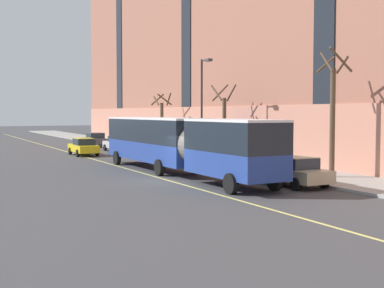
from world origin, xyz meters
name	(u,v)px	position (x,y,z in m)	size (l,w,h in m)	color
ground_plane	(166,181)	(0.00, 0.00, 0.00)	(260.00, 260.00, 0.00)	#424244
sidewalk	(265,168)	(8.74, 3.00, 0.07)	(5.05, 160.00, 0.15)	#9E9B93
city_bus	(178,142)	(1.91, 2.41, 2.04)	(3.09, 19.51, 3.51)	navy
parked_car_silver_0	(118,143)	(4.93, 23.24, 0.78)	(2.00, 4.32, 1.56)	#B7B7BC
parked_car_champagne_1	(293,171)	(5.14, -4.89, 0.78)	(2.10, 4.68, 1.56)	#BCAD89
parked_car_darkgray_2	(95,140)	(5.02, 31.63, 0.78)	(2.03, 4.64, 1.56)	#4C4C51
parked_car_champagne_3	(157,149)	(5.13, 13.70, 0.78)	(1.94, 4.52, 1.56)	#BCAD89
taxi_cab	(84,147)	(0.54, 19.71, 0.78)	(1.99, 4.68, 1.56)	yellow
street_tree_mid_block	(333,113)	(8.87, -3.62, 3.85)	(1.61, 1.60, 7.35)	brown
street_tree_far_uptown	(224,122)	(8.86, 8.90, 3.09)	(1.57, 1.57, 5.95)	brown
street_tree_far_downtown	(162,120)	(8.88, 21.32, 3.08)	(1.84, 1.84, 5.62)	brown
street_lamp	(203,100)	(6.81, 8.53, 4.81)	(0.36, 1.48, 7.73)	#2D2D30
fire_hydrant	(169,151)	(6.71, 14.81, 0.49)	(0.42, 0.24, 0.72)	red
lane_centerline	(149,175)	(0.21, 3.00, 0.00)	(0.16, 140.00, 0.01)	#E0D66B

